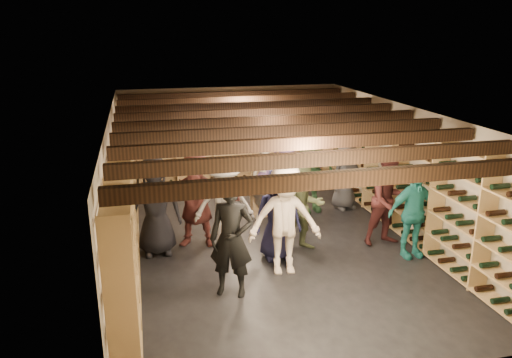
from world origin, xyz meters
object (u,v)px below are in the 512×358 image
object	(u,v)px
person_3	(285,220)
person_4	(413,213)
person_0	(156,206)
person_10	(310,171)
crate_stack_left	(264,200)
person_2	(304,208)
person_9	(224,204)
person_7	(265,181)
person_11	(286,173)
person_6	(278,214)
crate_stack_right	(263,200)
person_8	(389,200)
person_5	(196,198)
crate_loose	(285,185)
person_12	(346,175)
person_1	(231,239)

from	to	relation	value
person_3	person_4	world-z (taller)	person_3
person_0	person_10	bearing A→B (deg)	21.96
crate_stack_left	person_2	xyz separation A→B (m)	(0.25, -1.84, 0.46)
person_2	person_9	xyz separation A→B (m)	(-1.34, 0.42, 0.02)
person_0	person_9	bearing A→B (deg)	-3.40
person_3	person_7	world-z (taller)	person_3
person_3	person_4	size ratio (longest dim) A/B	1.15
person_3	person_11	size ratio (longest dim) A/B	1.02
person_2	person_6	world-z (taller)	person_2
crate_stack_right	person_7	size ratio (longest dim) A/B	0.33
person_10	person_9	bearing A→B (deg)	-154.17
person_8	person_10	distance (m)	2.10
person_9	person_8	bearing A→B (deg)	-1.24
person_5	crate_loose	bearing A→B (deg)	62.95
person_0	person_2	size ratio (longest dim) A/B	1.09
person_12	person_11	bearing A→B (deg)	163.96
person_5	person_8	bearing A→B (deg)	1.90
person_8	person_10	world-z (taller)	person_10
person_0	person_3	world-z (taller)	person_3
person_7	person_9	xyz separation A→B (m)	(-1.05, -1.18, 0.01)
person_8	person_11	distance (m)	2.37
person_7	person_12	world-z (taller)	person_7
person_0	crate_loose	bearing A→B (deg)	42.12
person_10	person_4	bearing A→B (deg)	-76.86
person_5	crate_stack_right	bearing A→B (deg)	59.30
person_2	person_1	bearing A→B (deg)	-149.01
crate_stack_left	person_8	xyz separation A→B (m)	(1.83, -1.94, 0.51)
person_6	person_12	world-z (taller)	person_6
crate_stack_right	person_10	world-z (taller)	person_10
person_5	person_10	size ratio (longest dim) A/B	0.98
crate_stack_right	person_5	bearing A→B (deg)	-136.18
person_6	person_11	size ratio (longest dim) A/B	0.90
person_6	person_9	xyz separation A→B (m)	(-0.82, 0.60, 0.03)
person_2	person_6	xyz separation A→B (m)	(-0.52, -0.18, -0.00)
crate_stack_left	person_2	size ratio (longest dim) A/B	0.42
crate_stack_right	person_12	size ratio (longest dim) A/B	0.36
person_0	person_12	bearing A→B (deg)	17.85
crate_stack_left	person_0	bearing A→B (deg)	-149.19
person_5	person_10	distance (m)	2.80
person_0	person_1	distance (m)	1.97
person_10	crate_stack_left	bearing A→B (deg)	171.84
person_11	person_9	bearing A→B (deg)	-158.83
crate_loose	person_5	bearing A→B (deg)	-132.52
person_11	crate_loose	bearing A→B (deg)	51.88
crate_stack_right	crate_loose	size ratio (longest dim) A/B	1.09
crate_stack_right	person_7	world-z (taller)	person_7
person_7	person_9	size ratio (longest dim) A/B	0.99
crate_stack_left	person_3	size ratio (longest dim) A/B	0.37
person_6	person_10	world-z (taller)	person_10
person_1	person_5	size ratio (longest dim) A/B	1.01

